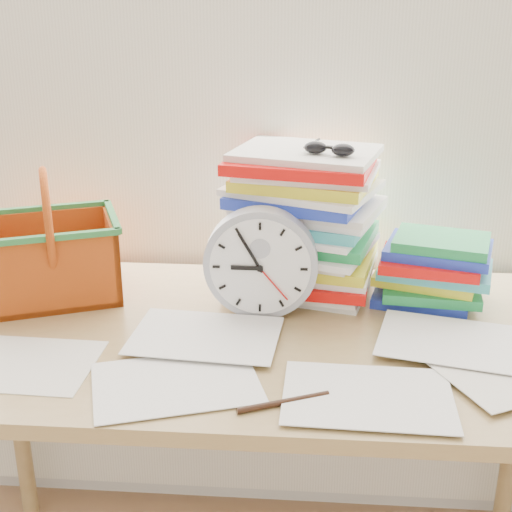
# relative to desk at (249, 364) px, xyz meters

# --- Properties ---
(curtain) EXTENTS (2.40, 0.01, 2.50)m
(curtain) POSITION_rel_desk_xyz_m (0.00, 0.38, 0.62)
(curtain) COLOR white
(curtain) RESTS_ON room_shell
(desk) EXTENTS (1.40, 0.70, 0.75)m
(desk) POSITION_rel_desk_xyz_m (0.00, 0.00, 0.00)
(desk) COLOR #9C7E49
(desk) RESTS_ON ground
(paper_stack) EXTENTS (0.38, 0.34, 0.32)m
(paper_stack) POSITION_rel_desk_xyz_m (0.10, 0.22, 0.24)
(paper_stack) COLOR white
(paper_stack) RESTS_ON desk
(clock) EXTENTS (0.23, 0.05, 0.23)m
(clock) POSITION_rel_desk_xyz_m (0.02, 0.08, 0.19)
(clock) COLOR #A5A9B5
(clock) RESTS_ON desk
(sunglasses) EXTENTS (0.15, 0.14, 0.03)m
(sunglasses) POSITION_rel_desk_xyz_m (0.15, 0.17, 0.41)
(sunglasses) COLOR black
(sunglasses) RESTS_ON paper_stack
(book_stack) EXTENTS (0.29, 0.24, 0.15)m
(book_stack) POSITION_rel_desk_xyz_m (0.38, 0.18, 0.15)
(book_stack) COLOR white
(book_stack) RESTS_ON desk
(basket) EXTENTS (0.35, 0.31, 0.28)m
(basket) POSITION_rel_desk_xyz_m (-0.45, 0.14, 0.22)
(basket) COLOR #C95313
(basket) RESTS_ON desk
(pen) EXTENTS (0.15, 0.07, 0.01)m
(pen) POSITION_rel_desk_xyz_m (0.08, -0.26, 0.08)
(pen) COLOR black
(pen) RESTS_ON desk
(scattered_papers) EXTENTS (1.26, 0.42, 0.02)m
(scattered_papers) POSITION_rel_desk_xyz_m (0.00, 0.00, 0.08)
(scattered_papers) COLOR white
(scattered_papers) RESTS_ON desk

